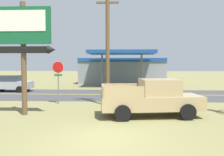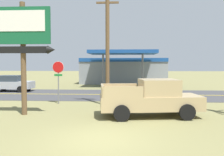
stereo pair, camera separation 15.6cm
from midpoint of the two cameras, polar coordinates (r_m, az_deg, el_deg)
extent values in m
plane|color=olive|center=(9.03, -2.65, -14.42)|extent=(180.00, 180.00, 0.00)
cube|color=#3D3D3F|center=(21.75, 1.00, -3.97)|extent=(140.00, 8.00, 0.02)
cube|color=gold|center=(21.75, 1.00, -3.93)|extent=(126.00, 0.20, 0.01)
cylinder|color=brown|center=(13.83, -19.94, 4.25)|extent=(0.28, 0.28, 6.06)
cube|color=#145633|center=(13.81, -20.39, 11.56)|extent=(3.11, 0.16, 1.95)
cube|color=white|center=(13.77, -20.56, 12.57)|extent=(2.62, 0.03, 1.09)
cube|color=black|center=(13.68, -20.28, 6.28)|extent=(2.80, 0.12, 0.36)
cone|color=black|center=(13.12, -13.82, 6.52)|extent=(0.40, 0.44, 0.44)
cylinder|color=slate|center=(17.16, -12.30, -2.31)|extent=(0.08, 0.08, 2.20)
cylinder|color=red|center=(17.06, -12.38, 2.53)|extent=(0.76, 0.03, 0.76)
cylinder|color=white|center=(17.08, -12.36, 2.53)|extent=(0.80, 0.01, 0.80)
cube|color=#19722D|center=(17.07, -12.36, 0.68)|extent=(0.56, 0.03, 0.14)
cylinder|color=brown|center=(15.94, -0.79, 7.87)|extent=(0.26, 0.26, 8.05)
cube|color=brown|center=(16.38, -0.80, 17.42)|extent=(1.47, 0.12, 0.12)
cube|color=gray|center=(35.37, 2.83, 1.72)|extent=(12.00, 6.00, 3.60)
cube|color=#19478C|center=(32.31, 2.78, 4.32)|extent=(12.00, 0.12, 0.50)
cube|color=#19478C|center=(29.39, 2.71, 6.09)|extent=(8.00, 5.00, 0.40)
cylinder|color=slate|center=(29.49, -1.97, 2.00)|extent=(0.24, 0.24, 4.20)
cylinder|color=slate|center=(29.43, 7.38, 1.97)|extent=(0.24, 0.24, 4.20)
cube|color=tan|center=(12.86, 9.33, -5.65)|extent=(5.41, 2.63, 0.72)
cube|color=tan|center=(12.88, 11.32, -2.17)|extent=(2.12, 2.03, 0.84)
cube|color=#28333D|center=(13.14, 15.06, -2.11)|extent=(0.32, 1.65, 0.71)
cube|color=tan|center=(13.42, 2.09, -2.49)|extent=(1.95, 0.38, 0.56)
cube|color=tan|center=(11.61, 3.07, -3.39)|extent=(1.95, 0.38, 0.56)
cube|color=tan|center=(12.44, -1.93, -2.94)|extent=(0.37, 1.88, 0.56)
cylinder|color=black|center=(14.30, 14.73, -6.28)|extent=(0.83, 0.38, 0.80)
cylinder|color=black|center=(12.49, 17.66, -7.71)|extent=(0.83, 0.38, 0.80)
cylinder|color=black|center=(13.61, 1.69, -6.66)|extent=(0.83, 0.38, 0.80)
cylinder|color=black|center=(11.70, 2.67, -8.30)|extent=(0.83, 0.38, 0.80)
cube|color=#A8AAAF|center=(26.30, -22.49, -1.50)|extent=(4.20, 1.76, 0.72)
cube|color=#2D3842|center=(26.32, -22.82, -0.06)|extent=(2.10, 1.56, 0.60)
cylinder|color=black|center=(26.59, -19.12, -2.16)|extent=(0.64, 0.24, 0.64)
cylinder|color=black|center=(24.98, -20.67, -2.52)|extent=(0.64, 0.24, 0.64)
cylinder|color=black|center=(27.69, -24.11, -2.05)|extent=(0.64, 0.24, 0.64)
camera|label=1|loc=(0.08, -89.73, 0.02)|focal=38.62mm
camera|label=2|loc=(0.08, 90.27, -0.02)|focal=38.62mm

